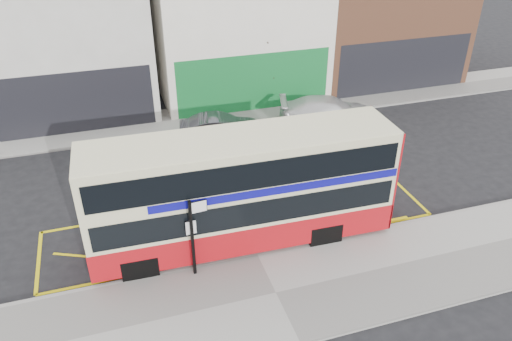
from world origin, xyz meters
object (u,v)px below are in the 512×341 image
object	(u,v)px
bus_stop_post	(194,230)
double_decker_bus	(243,189)
car_grey	(220,128)
street_tree_right	(266,46)
car_white	(329,112)

from	to	relation	value
bus_stop_post	double_decker_bus	bearing A→B (deg)	28.97
double_decker_bus	car_grey	bearing A→B (deg)	83.61
car_grey	street_tree_right	bearing A→B (deg)	-34.92
double_decker_bus	street_tree_right	size ratio (longest dim) A/B	2.11
bus_stop_post	car_grey	world-z (taller)	bus_stop_post
car_grey	double_decker_bus	bearing A→B (deg)	-178.58
car_white	street_tree_right	size ratio (longest dim) A/B	1.03
double_decker_bus	car_grey	distance (m)	7.93
double_decker_bus	car_white	xyz separation A→B (m)	(6.79, 7.75, -1.41)
double_decker_bus	car_grey	size ratio (longest dim) A/B	2.64
car_grey	street_tree_right	xyz separation A→B (m)	(3.45, 3.51, 2.66)
double_decker_bus	car_white	bearing A→B (deg)	50.53
car_grey	car_white	bearing A→B (deg)	-80.02
street_tree_right	bus_stop_post	bearing A→B (deg)	-117.41
double_decker_bus	bus_stop_post	world-z (taller)	double_decker_bus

